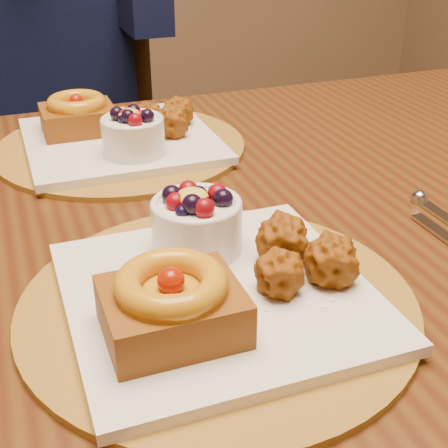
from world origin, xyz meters
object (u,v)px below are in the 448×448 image
Objects in this scene: place_setting_far at (119,135)px; chair_far at (80,173)px; place_setting_near at (213,280)px; dining_table at (161,262)px.

chair_far is (0.00, 0.61, -0.32)m from place_setting_far.
place_setting_far is at bearing 89.94° from place_setting_near.
place_setting_near is (-0.00, -0.21, 0.10)m from dining_table.
dining_table is 4.21× the size of place_setting_near.
dining_table is 0.24m from place_setting_near.
place_setting_far is 0.45× the size of chair_far.
place_setting_near is at bearing -90.85° from dining_table.
place_setting_far is (0.00, 0.43, -0.00)m from place_setting_near.
place_setting_far is 0.69m from chair_far.
dining_table is 4.21× the size of place_setting_far.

